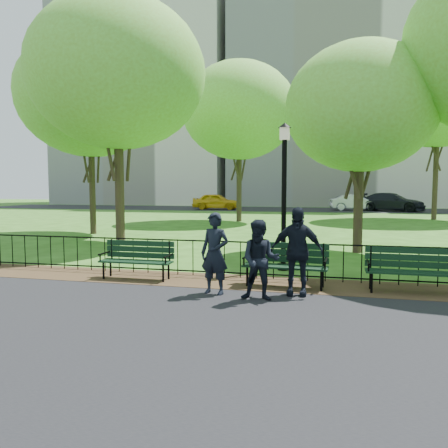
% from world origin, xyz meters
% --- Properties ---
extents(ground, '(120.00, 120.00, 0.00)m').
position_xyz_m(ground, '(0.00, 0.00, 0.00)').
color(ground, '#2C5516').
extents(asphalt_path, '(60.00, 9.20, 0.01)m').
position_xyz_m(asphalt_path, '(0.00, -3.40, 0.01)').
color(asphalt_path, black).
rests_on(asphalt_path, ground).
extents(dirt_strip, '(60.00, 1.60, 0.01)m').
position_xyz_m(dirt_strip, '(0.00, 1.50, 0.01)').
color(dirt_strip, '#3A2518').
rests_on(dirt_strip, ground).
extents(far_street, '(70.00, 9.00, 0.01)m').
position_xyz_m(far_street, '(0.00, 35.00, 0.01)').
color(far_street, black).
rests_on(far_street, ground).
extents(iron_fence, '(24.06, 0.06, 1.00)m').
position_xyz_m(iron_fence, '(0.00, 2.00, 0.50)').
color(iron_fence, black).
rests_on(iron_fence, ground).
extents(apartment_west, '(22.00, 15.00, 26.00)m').
position_xyz_m(apartment_west, '(-22.00, 48.00, 13.00)').
color(apartment_west, silver).
rests_on(apartment_west, ground).
extents(apartment_mid, '(24.00, 15.00, 30.00)m').
position_xyz_m(apartment_mid, '(2.00, 48.00, 15.00)').
color(apartment_mid, silver).
rests_on(apartment_mid, ground).
extents(park_bench_main, '(1.88, 0.70, 1.05)m').
position_xyz_m(park_bench_main, '(0.28, 1.29, 0.64)').
color(park_bench_main, black).
rests_on(park_bench_main, ground).
extents(park_bench_left_a, '(1.74, 0.55, 0.99)m').
position_xyz_m(park_bench_left_a, '(-2.97, 1.34, 0.57)').
color(park_bench_left_a, black).
rests_on(park_bench_left_a, ground).
extents(park_bench_right_a, '(1.80, 0.59, 1.02)m').
position_xyz_m(park_bench_right_a, '(3.12, 1.37, 0.58)').
color(park_bench_right_a, black).
rests_on(park_bench_right_a, ground).
extents(lamppost, '(0.35, 0.35, 3.86)m').
position_xyz_m(lamppost, '(0.30, 3.29, 2.10)').
color(lamppost, black).
rests_on(lamppost, ground).
extents(tree_near_w, '(6.68, 6.68, 9.31)m').
position_xyz_m(tree_near_w, '(-6.41, 7.27, 6.46)').
color(tree_near_w, '#2D2116').
rests_on(tree_near_w, ground).
extents(tree_near_e, '(4.95, 4.95, 6.90)m').
position_xyz_m(tree_near_e, '(2.42, 6.97, 4.79)').
color(tree_near_e, '#2D2116').
rests_on(tree_near_e, ground).
extents(tree_mid_w, '(6.60, 6.60, 9.20)m').
position_xyz_m(tree_mid_w, '(-9.32, 10.27, 6.39)').
color(tree_mid_w, '#2D2116').
rests_on(tree_mid_w, ground).
extents(tree_far_c, '(7.21, 7.21, 10.04)m').
position_xyz_m(tree_far_c, '(-4.10, 19.16, 6.97)').
color(tree_far_c, '#2D2116').
rests_on(tree_far_c, ground).
extents(tree_far_e, '(8.92, 8.92, 12.44)m').
position_xyz_m(tree_far_e, '(8.46, 23.78, 8.64)').
color(tree_far_e, '#2D2116').
rests_on(tree_far_e, ground).
extents(person_left, '(0.68, 0.52, 1.67)m').
position_xyz_m(person_left, '(-0.80, 0.31, 0.85)').
color(person_left, black).
rests_on(person_left, asphalt_path).
extents(person_mid, '(0.76, 0.40, 1.56)m').
position_xyz_m(person_mid, '(0.18, 0.03, 0.79)').
color(person_mid, black).
rests_on(person_mid, asphalt_path).
extents(person_right, '(1.05, 0.44, 1.79)m').
position_xyz_m(person_right, '(0.83, 0.61, 0.91)').
color(person_right, black).
rests_on(person_right, asphalt_path).
extents(taxi, '(4.69, 2.01, 1.58)m').
position_xyz_m(taxi, '(-9.17, 33.11, 0.80)').
color(taxi, gold).
rests_on(taxi, far_street).
extents(sedan_silver, '(4.70, 2.20, 1.49)m').
position_xyz_m(sedan_silver, '(3.88, 34.26, 0.76)').
color(sedan_silver, '#B0B2B8').
rests_on(sedan_silver, far_street).
extents(sedan_dark, '(6.19, 4.27, 1.66)m').
position_xyz_m(sedan_dark, '(7.09, 33.92, 0.84)').
color(sedan_dark, black).
rests_on(sedan_dark, far_street).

